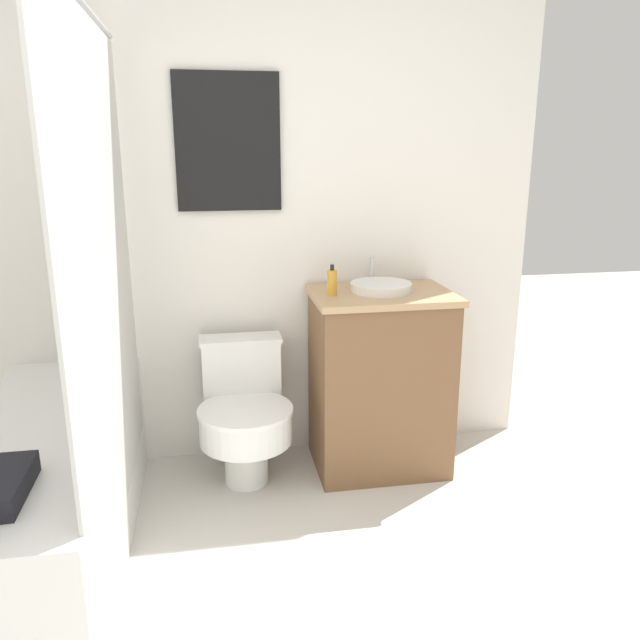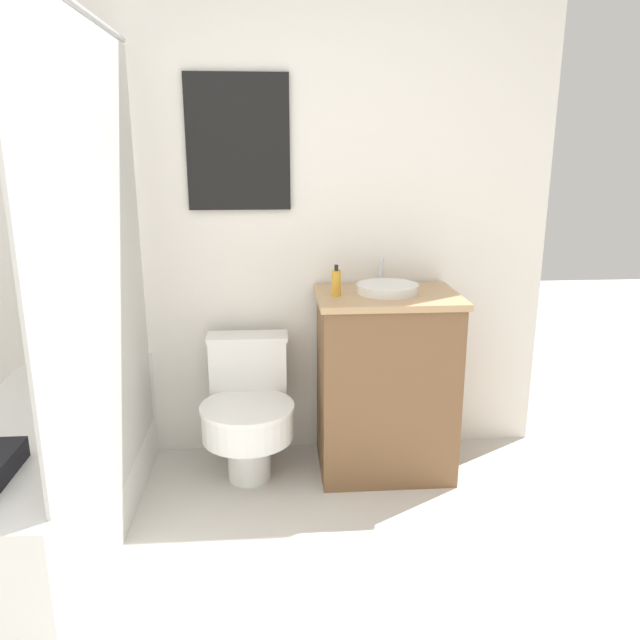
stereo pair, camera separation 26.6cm
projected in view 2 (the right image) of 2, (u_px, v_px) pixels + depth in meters
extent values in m
cube|color=white|center=(237.00, 207.00, 2.98)|extent=(3.04, 0.05, 2.50)
cube|color=black|center=(238.00, 143.00, 2.86)|extent=(0.48, 0.02, 0.61)
cube|color=silver|center=(238.00, 143.00, 2.86)|extent=(0.45, 0.01, 0.58)
cube|color=white|center=(46.00, 481.00, 2.43)|extent=(0.57, 1.53, 0.54)
cube|color=silver|center=(99.00, 276.00, 2.23)|extent=(0.01, 1.41, 1.74)
cylinder|color=#B7B7BC|center=(73.00, 3.00, 1.99)|extent=(0.02, 1.41, 0.02)
cylinder|color=white|center=(249.00, 455.00, 2.96)|extent=(0.20, 0.20, 0.24)
cylinder|color=white|center=(248.00, 423.00, 2.86)|extent=(0.42, 0.42, 0.14)
cylinder|color=white|center=(247.00, 407.00, 2.83)|extent=(0.43, 0.43, 0.02)
cube|color=white|center=(249.00, 374.00, 3.05)|extent=(0.37, 0.15, 0.36)
cube|color=white|center=(247.00, 337.00, 3.00)|extent=(0.39, 0.16, 0.02)
cube|color=brown|center=(385.00, 386.00, 2.98)|extent=(0.62, 0.45, 0.85)
cube|color=tan|center=(388.00, 297.00, 2.86)|extent=(0.65, 0.48, 0.03)
cylinder|color=white|center=(387.00, 288.00, 2.87)|extent=(0.29, 0.29, 0.04)
cylinder|color=silver|center=(381.00, 272.00, 3.02)|extent=(0.02, 0.02, 0.13)
cylinder|color=gold|center=(336.00, 283.00, 2.80)|extent=(0.04, 0.04, 0.12)
cylinder|color=black|center=(336.00, 268.00, 2.78)|extent=(0.02, 0.02, 0.02)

